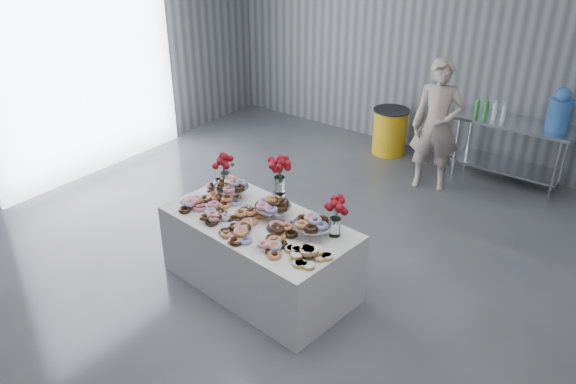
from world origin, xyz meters
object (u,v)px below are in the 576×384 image
object	(u,v)px
trash_barrel	(390,131)
water_jug	(560,111)
display_table	(259,253)
person	(437,126)
prep_table	(511,141)

from	to	relation	value
trash_barrel	water_jug	bearing A→B (deg)	1.31
display_table	water_jug	xyz separation A→B (m)	(1.74, 3.82, 0.77)
person	trash_barrel	world-z (taller)	person
display_table	water_jug	bearing A→B (deg)	65.50
display_table	trash_barrel	size ratio (longest dim) A/B	2.71
display_table	person	xyz separation A→B (m)	(0.45, 3.11, 0.50)
display_table	trash_barrel	bearing A→B (deg)	98.00
display_table	prep_table	bearing A→B (deg)	72.00
prep_table	water_jug	distance (m)	0.73
display_table	trash_barrel	distance (m)	3.81
water_jug	trash_barrel	xyz separation A→B (m)	(-2.27, -0.05, -0.80)
prep_table	water_jug	bearing A→B (deg)	-0.00
person	trash_barrel	bearing A→B (deg)	126.01
display_table	person	bearing A→B (deg)	81.70
display_table	water_jug	distance (m)	4.27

